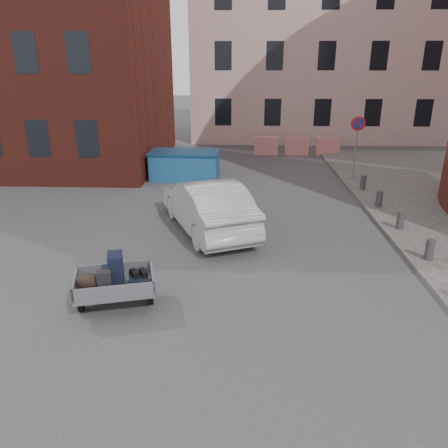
{
  "coord_description": "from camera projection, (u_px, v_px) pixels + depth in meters",
  "views": [
    {
      "loc": [
        1.16,
        -9.21,
        4.91
      ],
      "look_at": [
        0.75,
        0.96,
        1.1
      ],
      "focal_mm": 35.0,
      "sensor_mm": 36.0,
      "label": 1
    }
  ],
  "objects": [
    {
      "name": "barriers",
      "position": [
        297.0,
        146.0,
        24.09
      ],
      "size": [
        4.7,
        0.18,
        1.0
      ],
      "color": "red",
      "rests_on": "ground"
    },
    {
      "name": "trailer",
      "position": [
        114.0,
        281.0,
        9.08
      ],
      "size": [
        1.82,
        1.95,
        1.2
      ],
      "rotation": [
        0.0,
        0.0,
        0.25
      ],
      "color": "black",
      "rests_on": "ground"
    },
    {
      "name": "no_parking_sign",
      "position": [
        357.0,
        135.0,
        18.33
      ],
      "size": [
        0.6,
        0.09,
        2.65
      ],
      "color": "gray",
      "rests_on": "sidewalk"
    },
    {
      "name": "ground",
      "position": [
        191.0,
        281.0,
        10.38
      ],
      "size": [
        120.0,
        120.0,
        0.0
      ],
      "primitive_type": "plane",
      "color": "#38383A",
      "rests_on": "ground"
    },
    {
      "name": "silver_car",
      "position": [
        207.0,
        205.0,
        13.3
      ],
      "size": [
        3.44,
        5.09,
        1.59
      ],
      "primitive_type": "imported",
      "rotation": [
        0.0,
        0.0,
        3.55
      ],
      "color": "#B0B2B8",
      "rests_on": "ground"
    },
    {
      "name": "building_pink",
      "position": [
        318.0,
        27.0,
        28.29
      ],
      "size": [
        16.0,
        8.0,
        14.0
      ],
      "primitive_type": "cube",
      "color": "#C19495",
      "rests_on": "ground"
    },
    {
      "name": "bollards",
      "position": [
        401.0,
        220.0,
        13.2
      ],
      "size": [
        0.22,
        9.02,
        0.55
      ],
      "color": "#3A3A3D",
      "rests_on": "sidewalk"
    },
    {
      "name": "building_brick",
      "position": [
        27.0,
        14.0,
        20.44
      ],
      "size": [
        12.0,
        10.0,
        14.0
      ],
      "primitive_type": "cube",
      "color": "#591E16",
      "rests_on": "ground"
    },
    {
      "name": "dumpster",
      "position": [
        185.0,
        165.0,
        19.08
      ],
      "size": [
        3.09,
        1.74,
        1.25
      ],
      "rotation": [
        0.0,
        0.0,
        -0.07
      ],
      "color": "#1D568D",
      "rests_on": "ground"
    }
  ]
}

